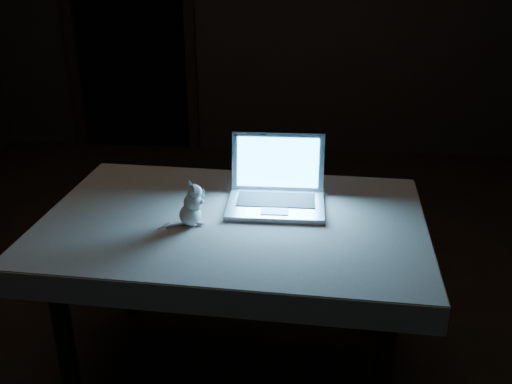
# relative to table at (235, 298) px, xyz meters

# --- Properties ---
(floor) EXTENTS (5.00, 5.00, 0.00)m
(floor) POSITION_rel_table_xyz_m (-0.09, 0.22, -0.34)
(floor) COLOR black
(floor) RESTS_ON ground
(doorway) EXTENTS (1.06, 0.36, 2.13)m
(doorway) POSITION_rel_table_xyz_m (-1.19, 2.72, 0.72)
(doorway) COLOR black
(doorway) RESTS_ON back_wall
(table) EXTENTS (1.32, 0.89, 0.69)m
(table) POSITION_rel_table_xyz_m (0.00, 0.00, 0.00)
(table) COLOR black
(table) RESTS_ON floor
(tablecloth) EXTENTS (1.53, 1.17, 0.10)m
(tablecloth) POSITION_rel_table_xyz_m (-0.06, -0.01, 0.30)
(tablecloth) COLOR #C3B2A1
(tablecloth) RESTS_ON table
(laptop) EXTENTS (0.37, 0.32, 0.25)m
(laptop) POSITION_rel_table_xyz_m (0.15, 0.10, 0.48)
(laptop) COLOR #B9B9BE
(laptop) RESTS_ON tablecloth
(plush_mouse) EXTENTS (0.15, 0.15, 0.16)m
(plush_mouse) POSITION_rel_table_xyz_m (-0.14, -0.07, 0.43)
(plush_mouse) COLOR white
(plush_mouse) RESTS_ON tablecloth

